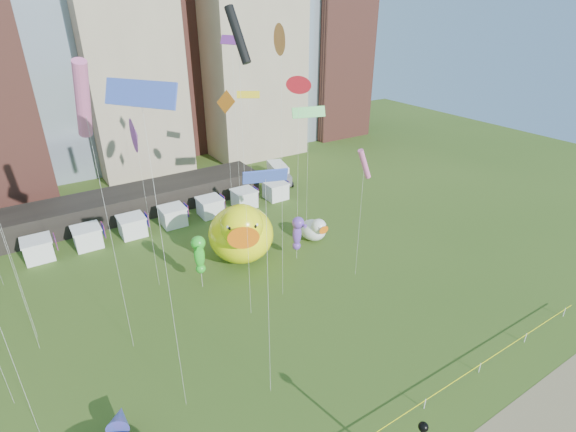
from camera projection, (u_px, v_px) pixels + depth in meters
skyline at (108, 30)px, 64.44m from camera, size 101.00×23.00×68.00m
pavilion at (119, 205)px, 55.81m from camera, size 38.00×6.00×3.20m
vendor_tents at (173, 216)px, 53.95m from camera, size 33.24×2.80×2.40m
big_duck at (241, 232)px, 45.58m from camera, size 9.60×10.51×7.33m
small_duck at (314, 229)px, 50.33m from camera, size 2.93×3.90×2.99m
seahorse_green at (199, 252)px, 40.68m from camera, size 1.69×1.92×5.68m
seahorse_purple at (297, 231)px, 45.63m from camera, size 1.62×1.85×5.05m
box_truck at (279, 173)px, 67.11m from camera, size 3.73×6.55×2.63m
kite_1 at (364, 164)px, 39.15m from camera, size 1.83×0.68×13.46m
kite_4 at (248, 96)px, 51.00m from camera, size 2.50×1.76×15.73m
kite_5 at (140, 96)px, 20.72m from camera, size 2.82×3.64×21.76m
kite_6 at (281, 40)px, 31.42m from camera, size 0.91×2.20×23.75m
kite_7 at (232, 43)px, 39.00m from camera, size 1.26×2.57×22.43m
kite_10 at (238, 36)px, 28.68m from camera, size 1.13×2.26×24.96m
kite_11 at (309, 113)px, 46.59m from camera, size 3.72×1.50×15.03m
kite_13 at (265, 179)px, 23.86m from camera, size 2.51×1.12×16.86m
kite_14 at (226, 107)px, 40.96m from camera, size 1.00×2.07×17.78m
kite_15 at (136, 135)px, 36.17m from camera, size 0.66×2.78×16.48m
kite_16 at (299, 86)px, 40.59m from camera, size 1.19×1.45×18.97m
kite_17 at (83, 100)px, 26.43m from camera, size 1.10×3.04×22.25m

